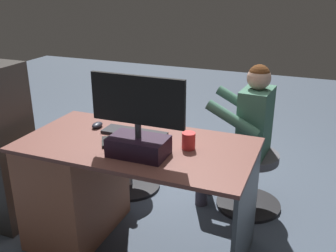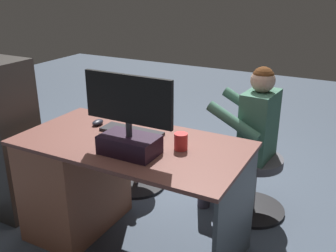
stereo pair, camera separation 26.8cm
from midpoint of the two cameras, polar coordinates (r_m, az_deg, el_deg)
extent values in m
plane|color=#404C5D|center=(3.03, -3.65, -13.11)|extent=(10.00, 10.00, 0.00)
cube|color=brown|center=(2.39, -7.88, -2.85)|extent=(1.44, 0.75, 0.02)
cube|color=#A46145|center=(2.80, -16.14, -8.36)|extent=(0.46, 0.69, 0.73)
cube|color=#434A51|center=(2.35, 8.06, -13.91)|extent=(0.02, 0.68, 0.73)
cube|color=black|center=(2.21, -7.85, -3.03)|extent=(0.33, 0.20, 0.11)
cylinder|color=#333338|center=(2.17, -7.97, -0.74)|extent=(0.04, 0.04, 0.08)
cube|color=black|center=(2.11, -8.21, 3.75)|extent=(0.55, 0.02, 0.27)
cube|color=black|center=(2.12, -8.03, 3.85)|extent=(0.51, 0.00, 0.25)
cube|color=black|center=(2.51, -8.04, -1.06)|extent=(0.42, 0.14, 0.02)
ellipsoid|color=#23232E|center=(2.67, -13.25, 0.09)|extent=(0.06, 0.10, 0.04)
cylinder|color=red|center=(2.26, -0.32, -2.27)|extent=(0.08, 0.08, 0.10)
cube|color=black|center=(2.41, -12.37, -2.40)|extent=(0.12, 0.15, 0.02)
cylinder|color=black|center=(3.43, -7.87, -8.69)|extent=(0.52, 0.52, 0.03)
cylinder|color=gray|center=(3.33, -8.04, -5.70)|extent=(0.04, 0.04, 0.37)
cylinder|color=navy|center=(3.24, -8.23, -2.27)|extent=(0.39, 0.39, 0.06)
ellipsoid|color=tan|center=(3.19, -8.35, -0.12)|extent=(0.19, 0.16, 0.20)
sphere|color=tan|center=(3.14, -8.50, 2.59)|extent=(0.15, 0.15, 0.15)
sphere|color=beige|center=(3.20, -7.93, 2.74)|extent=(0.06, 0.06, 0.06)
sphere|color=tan|center=(3.10, -7.72, 3.46)|extent=(0.06, 0.06, 0.06)
sphere|color=tan|center=(3.15, -9.38, 3.66)|extent=(0.06, 0.06, 0.06)
cylinder|color=tan|center=(3.16, -6.58, 0.53)|extent=(0.06, 0.15, 0.10)
cylinder|color=tan|center=(3.26, -9.54, 0.97)|extent=(0.06, 0.15, 0.10)
cylinder|color=tan|center=(3.28, -6.59, -0.72)|extent=(0.06, 0.12, 0.06)
cylinder|color=tan|center=(3.33, -8.12, -0.48)|extent=(0.06, 0.12, 0.06)
cylinder|color=black|center=(3.18, 9.33, -11.36)|extent=(0.50, 0.50, 0.03)
cylinder|color=gray|center=(3.08, 9.55, -8.22)|extent=(0.04, 0.04, 0.37)
cylinder|color=#504E54|center=(2.98, 9.80, -4.56)|extent=(0.40, 0.40, 0.06)
cube|color=#406E59|center=(2.87, 10.15, 0.51)|extent=(0.22, 0.33, 0.50)
sphere|color=tan|center=(2.77, 10.58, 6.95)|extent=(0.17, 0.17, 0.17)
sphere|color=#512C15|center=(2.77, 10.61, 7.29)|extent=(0.16, 0.16, 0.16)
cylinder|color=#406E59|center=(2.68, 6.69, 0.92)|extent=(0.40, 0.11, 0.24)
cylinder|color=#406E59|center=(3.05, 8.12, 3.36)|extent=(0.40, 0.11, 0.24)
cylinder|color=#403947|center=(2.90, 6.07, -3.97)|extent=(0.37, 0.14, 0.11)
cylinder|color=#403947|center=(3.05, 2.52, -7.82)|extent=(0.10, 0.10, 0.46)
cylinder|color=#403947|center=(3.06, 6.73, -2.64)|extent=(0.37, 0.14, 0.11)
cylinder|color=#403947|center=(3.20, 3.34, -6.36)|extent=(0.10, 0.10, 0.46)
camera|label=1|loc=(0.13, -92.86, -1.10)|focal=41.33mm
camera|label=2|loc=(0.13, 87.14, 1.10)|focal=41.33mm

